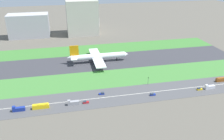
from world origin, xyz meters
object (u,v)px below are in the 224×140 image
airliner (97,57)px  truck_1 (18,109)px  traffic_light (148,80)px  bus_1 (41,106)px  car_2 (199,89)px  car_3 (86,102)px  truck_0 (73,103)px  car_0 (102,93)px  fuel_tank_west (92,22)px  truck_2 (210,87)px  hangar_building (82,17)px  car_1 (152,94)px  terminal_building (29,26)px  bus_0 (222,79)px

airliner → truck_1: 103.85m
traffic_light → bus_1: bearing=-168.4°
car_2 → car_3: size_ratio=1.00×
truck_1 → truck_0: size_ratio=1.00×
truck_0 → car_2: 102.68m
truck_0 → car_0: (23.20, 10.00, -0.75)m
bus_1 → fuel_tank_west: bearing=-106.4°
truck_2 → traffic_light: traffic_light is taller
car_2 → hangar_building: (-75.62, 192.00, 23.87)m
truck_1 → truck_0: (37.96, 0.00, 0.00)m
car_1 → truck_1: bearing=0.0°
car_1 → car_2: bearing=-180.0°
truck_2 → bus_1: size_ratio=0.72×
car_2 → terminal_building: bearing=-52.0°
truck_2 → car_2: (-9.15, 0.00, -0.75)m
car_1 → traffic_light: traffic_light is taller
car_3 → traffic_light: traffic_light is taller
car_2 → hangar_building: hangar_building is taller
truck_0 → car_1: (61.83, 0.00, -0.75)m
truck_2 → car_3: truck_2 is taller
bus_0 → car_2: (-28.04, -10.00, -0.90)m
truck_2 → terminal_building: size_ratio=0.15×
airliner → truck_1: bearing=-131.3°
airliner → fuel_tank_west: airliner is taller
airliner → terminal_building: terminal_building is taller
bus_0 → car_2: size_ratio=2.64×
car_3 → hangar_building: size_ratio=0.09×
bus_1 → traffic_light: traffic_light is taller
bus_0 → bus_1: same height
truck_0 → traffic_light: (64.75, 17.99, 2.62)m
truck_1 → truck_2: 149.80m
truck_1 → hangar_building: (65.03, 192.00, 23.12)m
car_0 → hangar_building: (3.86, 182.00, 23.87)m
car_2 → car_3: same height
airliner → bus_1: airliner is taller
car_2 → car_0: same height
car_3 → fuel_tank_west: (37.53, 237.00, 5.35)m
truck_1 → bus_1: 15.13m
bus_0 → hangar_building: (-103.66, 182.00, 22.97)m
truck_0 → traffic_light: size_ratio=1.17×
truck_2 → car_1: size_ratio=1.91×
airliner → car_3: size_ratio=14.77×
truck_2 → car_2: 9.19m
truck_1 → airliner: bearing=-131.3°
airliner → car_1: (31.39, -78.00, -5.31)m
car_1 → terminal_building: 221.44m
truck_0 → fuel_tank_west: (46.71, 237.00, 4.61)m
airliner → hangar_building: 115.55m
traffic_light → terminal_building: terminal_building is taller
truck_2 → bus_1: truck_2 is taller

